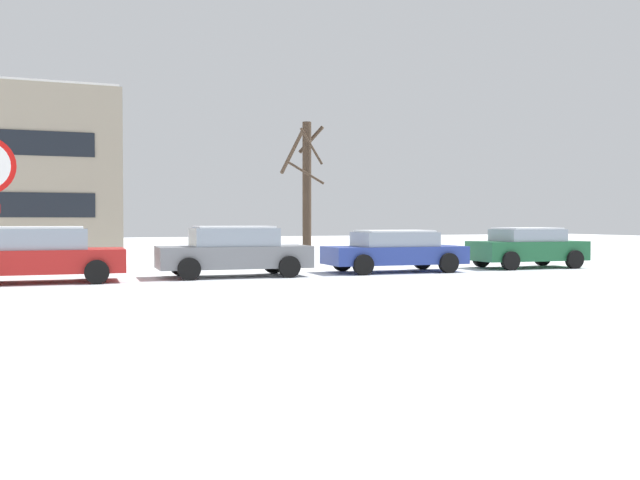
{
  "coord_description": "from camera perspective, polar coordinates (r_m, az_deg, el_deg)",
  "views": [
    {
      "loc": [
        -2.16,
        -12.07,
        1.67
      ],
      "look_at": [
        4.56,
        5.07,
        1.16
      ],
      "focal_mm": 39.71,
      "sensor_mm": 36.0,
      "label": 1
    }
  ],
  "objects": [
    {
      "name": "tree_far_left",
      "position": [
        26.68,
        -1.12,
        4.24
      ],
      "size": [
        1.77,
        1.93,
        5.37
      ],
      "color": "#423326",
      "rests_on": "ground"
    },
    {
      "name": "parked_car_gray",
      "position": [
        21.14,
        -6.96,
        -0.9
      ],
      "size": [
        4.54,
        2.14,
        1.51
      ],
      "color": "slate",
      "rests_on": "ground"
    },
    {
      "name": "parked_car_blue",
      "position": [
        23.01,
        6.02,
        -0.84
      ],
      "size": [
        4.59,
        2.2,
        1.36
      ],
      "color": "#283D93",
      "rests_on": "ground"
    },
    {
      "name": "ground_plane",
      "position": [
        12.37,
        -11.22,
        -6.21
      ],
      "size": [
        120.0,
        120.0,
        0.0
      ],
      "primitive_type": "plane",
      "color": "white"
    },
    {
      "name": "parked_car_red",
      "position": [
        20.4,
        -21.56,
        -1.08
      ],
      "size": [
        4.39,
        2.27,
        1.51
      ],
      "color": "red",
      "rests_on": "ground"
    },
    {
      "name": "parked_car_green",
      "position": [
        26.01,
        16.36,
        -0.55
      ],
      "size": [
        4.06,
        2.17,
        1.43
      ],
      "color": "#1E6038",
      "rests_on": "ground"
    },
    {
      "name": "road_surface",
      "position": [
        15.66,
        -13.39,
        -4.58
      ],
      "size": [
        80.0,
        8.71,
        0.0
      ],
      "color": "silver",
      "rests_on": "ground"
    }
  ]
}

